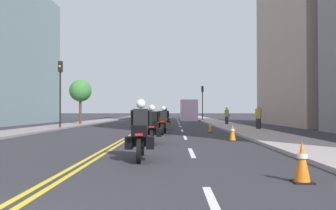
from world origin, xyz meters
TOP-DOWN VIEW (x-y plane):
  - ground_plane at (0.00, 48.00)m, footprint 264.00×264.00m
  - sidewalk_left at (-7.11, 48.00)m, footprint 2.77×144.00m
  - sidewalk_right at (7.11, 48.00)m, footprint 2.77×144.00m
  - centreline_yellow_inner at (-0.12, 48.00)m, footprint 0.12×132.00m
  - centreline_yellow_outer at (0.12, 48.00)m, footprint 0.12×132.00m
  - lane_dashes_white at (2.86, 29.00)m, footprint 0.14×56.40m
  - motorcycle_0 at (1.38, 6.47)m, footprint 0.78×2.19m
  - motorcycle_1 at (1.41, 10.80)m, footprint 0.78×2.18m
  - motorcycle_2 at (1.70, 16.45)m, footprint 0.78×2.29m
  - motorcycle_3 at (1.67, 20.98)m, footprint 0.77×2.20m
  - motorcycle_4 at (1.56, 25.63)m, footprint 0.78×2.14m
  - traffic_cone_0 at (4.57, 18.12)m, footprint 0.31×0.31m
  - traffic_cone_1 at (4.92, 12.27)m, footprint 0.37×0.37m
  - traffic_cone_2 at (4.69, 3.60)m, footprint 0.36×0.36m
  - traffic_light_near at (-6.12, 21.81)m, footprint 0.28×0.38m
  - traffic_light_far at (6.12, 41.73)m, footprint 0.28×0.38m
  - pedestrian_0 at (8.06, 20.08)m, footprint 0.42×0.40m
  - pedestrian_1 at (7.21, 28.28)m, footprint 0.51×0.33m
  - street_tree_0 at (-6.58, 28.77)m, footprint 2.07×2.07m
  - parked_truck at (4.32, 43.25)m, footprint 2.20×6.50m

SIDE VIEW (x-z plane):
  - ground_plane at x=0.00m, z-range 0.00..0.00m
  - centreline_yellow_inner at x=-0.12m, z-range 0.00..0.01m
  - centreline_yellow_outer at x=0.12m, z-range 0.00..0.01m
  - lane_dashes_white at x=2.86m, z-range 0.00..0.01m
  - sidewalk_left at x=-7.11m, z-range 0.00..0.12m
  - sidewalk_right at x=7.11m, z-range 0.00..0.12m
  - traffic_cone_0 at x=4.57m, z-range 0.00..0.64m
  - traffic_cone_1 at x=4.92m, z-range 0.00..0.75m
  - traffic_cone_2 at x=4.69m, z-range 0.00..0.78m
  - motorcycle_3 at x=1.67m, z-range -0.15..1.43m
  - motorcycle_2 at x=1.70m, z-range -0.16..1.45m
  - motorcycle_1 at x=1.41m, z-range -0.14..1.45m
  - motorcycle_4 at x=1.56m, z-range -0.16..1.49m
  - motorcycle_0 at x=1.38m, z-range -0.15..1.51m
  - pedestrian_1 at x=7.21m, z-range 0.03..1.71m
  - pedestrian_0 at x=8.06m, z-range 0.03..1.73m
  - parked_truck at x=4.32m, z-range -0.13..2.67m
  - traffic_light_far at x=6.12m, z-range 0.87..5.51m
  - street_tree_0 at x=-6.58m, z-range 1.08..5.36m
  - traffic_light_near at x=-6.12m, z-range 0.94..5.96m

